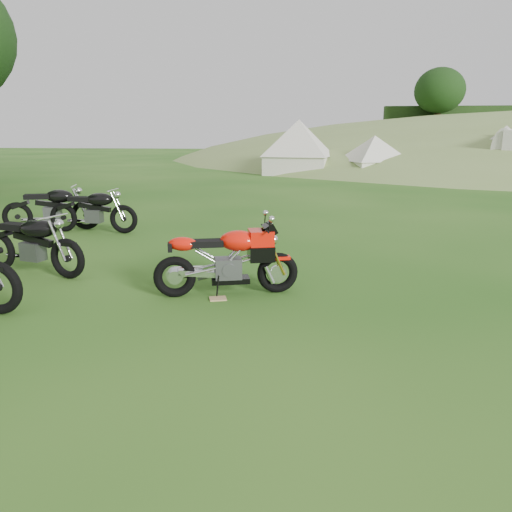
% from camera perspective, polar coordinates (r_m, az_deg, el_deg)
% --- Properties ---
extents(ground, '(120.00, 120.00, 0.00)m').
position_cam_1_polar(ground, '(6.01, 1.78, -7.66)').
color(ground, '#194D10').
rests_on(ground, ground).
extents(sport_motorcycle, '(1.97, 0.97, 1.15)m').
position_cam_1_polar(sport_motorcycle, '(6.87, -3.38, 0.14)').
color(sport_motorcycle, red).
rests_on(sport_motorcycle, ground).
extents(plywood_board, '(0.27, 0.24, 0.02)m').
position_cam_1_polar(plywood_board, '(6.84, -4.37, -4.88)').
color(plywood_board, tan).
rests_on(plywood_board, ground).
extents(vintage_moto_b, '(2.03, 0.96, 1.04)m').
position_cam_1_polar(vintage_moto_b, '(8.65, -24.32, 1.45)').
color(vintage_moto_b, black).
rests_on(vintage_moto_b, ground).
extents(vintage_moto_c, '(2.01, 0.51, 1.05)m').
position_cam_1_polar(vintage_moto_c, '(11.77, -18.16, 5.07)').
color(vintage_moto_c, black).
rests_on(vintage_moto_c, ground).
extents(vintage_moto_d, '(2.14, 1.04, 1.10)m').
position_cam_1_polar(vintage_moto_d, '(12.35, -22.37, 5.22)').
color(vintage_moto_d, black).
rests_on(vintage_moto_d, ground).
extents(tent_left, '(3.60, 3.60, 2.75)m').
position_cam_1_polar(tent_left, '(27.04, 4.88, 12.22)').
color(tent_left, silver).
rests_on(tent_left, ground).
extents(tent_mid, '(3.37, 3.37, 2.24)m').
position_cam_1_polar(tent_mid, '(26.19, 13.34, 11.28)').
color(tent_mid, silver).
rests_on(tent_mid, ground).
extents(tent_right, '(3.88, 3.88, 2.55)m').
position_cam_1_polar(tent_right, '(27.98, 26.48, 10.69)').
color(tent_right, beige).
rests_on(tent_right, ground).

